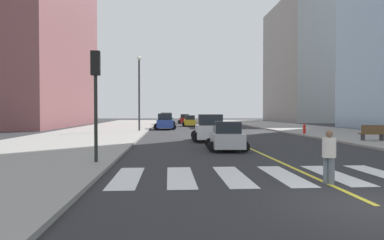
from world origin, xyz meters
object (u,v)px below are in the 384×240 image
at_px(street_lamp, 139,87).
at_px(car_green_nearest, 166,119).
at_px(car_red_third, 184,119).
at_px(car_silver_sixth, 226,137).
at_px(fire_hydrant, 304,129).
at_px(car_white_fourth, 210,129).
at_px(traffic_light_far_corner, 96,84).
at_px(pedestrian_crossing, 329,154).
at_px(car_yellow_second, 190,121).
at_px(park_bench, 373,133).
at_px(car_blue_fifth, 165,122).

bearing_deg(street_lamp, car_green_nearest, 82.19).
height_order(car_red_third, street_lamp, street_lamp).
xyz_separation_m(car_silver_sixth, fire_hydrant, (9.48, 12.19, -0.20)).
bearing_deg(car_white_fourth, traffic_light_far_corner, -114.87).
bearing_deg(pedestrian_crossing, car_silver_sixth, 156.04).
xyz_separation_m(car_red_third, traffic_light_far_corner, (-5.99, -51.47, 2.54)).
bearing_deg(pedestrian_crossing, car_yellow_second, 148.87).
bearing_deg(fire_hydrant, street_lamp, 158.19).
distance_m(car_red_third, pedestrian_crossing, 55.73).
height_order(car_yellow_second, street_lamp, street_lamp).
xyz_separation_m(car_red_third, street_lamp, (-6.22, -27.51, 4.07)).
height_order(car_silver_sixth, park_bench, car_silver_sixth).
xyz_separation_m(car_green_nearest, park_bench, (15.14, -34.70, -0.28)).
relative_size(car_silver_sixth, park_bench, 2.06).
distance_m(car_red_third, park_bench, 43.48).
bearing_deg(fire_hydrant, car_green_nearest, 116.32).
bearing_deg(park_bench, car_green_nearest, 28.00).
height_order(car_green_nearest, car_yellow_second, car_green_nearest).
bearing_deg(street_lamp, car_silver_sixth, -70.61).
distance_m(car_blue_fifth, park_bench, 24.92).
relative_size(car_yellow_second, car_blue_fifth, 0.84).
bearing_deg(car_red_third, street_lamp, -103.10).
xyz_separation_m(car_yellow_second, traffic_light_far_corner, (-6.21, -38.58, 2.58)).
distance_m(traffic_light_far_corner, street_lamp, 24.00).
height_order(park_bench, fire_hydrant, park_bench).
xyz_separation_m(car_silver_sixth, traffic_light_far_corner, (-6.32, -5.36, 2.59)).
relative_size(car_white_fourth, street_lamp, 0.57).
height_order(traffic_light_far_corner, fire_hydrant, traffic_light_far_corner).
xyz_separation_m(car_red_third, car_blue_fifth, (-3.48, -22.12, 0.11)).
bearing_deg(street_lamp, park_bench, -38.70).
xyz_separation_m(pedestrian_crossing, street_lamp, (-8.14, 28.18, 3.98)).
xyz_separation_m(park_bench, street_lamp, (-17.93, 14.36, 4.20)).
bearing_deg(park_bench, car_silver_sixth, 114.86).
xyz_separation_m(car_silver_sixth, park_bench, (11.38, 4.24, -0.09)).
distance_m(car_yellow_second, car_white_fourth, 26.90).
relative_size(car_white_fourth, traffic_light_far_corner, 1.01).
height_order(car_white_fourth, car_silver_sixth, car_white_fourth).
height_order(car_red_third, pedestrian_crossing, car_red_third).
relative_size(car_white_fourth, car_silver_sixth, 1.22).
bearing_deg(car_red_third, car_blue_fifth, -99.31).
height_order(car_green_nearest, car_white_fourth, car_green_nearest).
relative_size(pedestrian_crossing, street_lamp, 0.20).
relative_size(car_silver_sixth, street_lamp, 0.47).
relative_size(car_red_third, car_white_fourth, 0.86).
bearing_deg(car_silver_sixth, traffic_light_far_corner, -137.43).
xyz_separation_m(car_green_nearest, car_white_fourth, (3.54, -32.62, -0.02)).
xyz_separation_m(car_red_third, pedestrian_crossing, (1.92, -55.70, 0.08)).
xyz_separation_m(car_white_fourth, street_lamp, (-6.33, 12.27, 3.94)).
height_order(car_white_fourth, park_bench, car_white_fourth).
relative_size(car_yellow_second, park_bench, 2.07).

